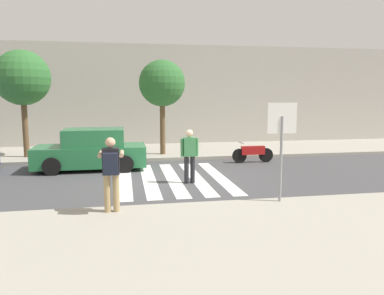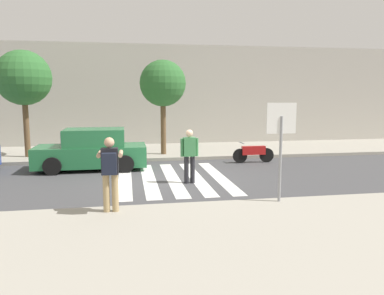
{
  "view_description": "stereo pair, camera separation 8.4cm",
  "coord_description": "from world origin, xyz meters",
  "px_view_note": "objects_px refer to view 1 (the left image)",
  "views": [
    {
      "loc": [
        -1.56,
        -12.17,
        2.81
      ],
      "look_at": [
        0.6,
        -0.2,
        1.1
      ],
      "focal_mm": 35.0,
      "sensor_mm": 36.0,
      "label": 1
    },
    {
      "loc": [
        -1.48,
        -12.18,
        2.81
      ],
      "look_at": [
        0.6,
        -0.2,
        1.1
      ],
      "focal_mm": 35.0,
      "sensor_mm": 36.0,
      "label": 2
    }
  ],
  "objects_px": {
    "photographer_with_backpack": "(111,168)",
    "motorcycle": "(253,153)",
    "street_tree_west": "(22,78)",
    "pedestrian_crossing": "(190,153)",
    "parked_car_green": "(92,150)",
    "street_tree_center": "(162,84)",
    "stop_sign": "(282,130)"
  },
  "relations": [
    {
      "from": "photographer_with_backpack",
      "to": "motorcycle",
      "type": "xyz_separation_m",
      "value": [
        5.58,
        6.25,
        -0.75
      ]
    },
    {
      "from": "street_tree_west",
      "to": "pedestrian_crossing",
      "type": "bearing_deg",
      "value": -41.48
    },
    {
      "from": "parked_car_green",
      "to": "pedestrian_crossing",
      "type": "bearing_deg",
      "value": -41.38
    },
    {
      "from": "photographer_with_backpack",
      "to": "street_tree_center",
      "type": "height_order",
      "value": "street_tree_center"
    },
    {
      "from": "pedestrian_crossing",
      "to": "street_tree_west",
      "type": "bearing_deg",
      "value": 138.52
    },
    {
      "from": "photographer_with_backpack",
      "to": "street_tree_center",
      "type": "relative_size",
      "value": 0.41
    },
    {
      "from": "pedestrian_crossing",
      "to": "motorcycle",
      "type": "bearing_deg",
      "value": 44.43
    },
    {
      "from": "photographer_with_backpack",
      "to": "parked_car_green",
      "type": "xyz_separation_m",
      "value": [
        -0.92,
        5.95,
        -0.44
      ]
    },
    {
      "from": "stop_sign",
      "to": "parked_car_green",
      "type": "xyz_separation_m",
      "value": [
        -5.08,
        5.78,
        -1.22
      ]
    },
    {
      "from": "stop_sign",
      "to": "parked_car_green",
      "type": "bearing_deg",
      "value": 131.34
    },
    {
      "from": "stop_sign",
      "to": "motorcycle",
      "type": "bearing_deg",
      "value": 76.83
    },
    {
      "from": "parked_car_green",
      "to": "street_tree_west",
      "type": "xyz_separation_m",
      "value": [
        -2.97,
        2.64,
        2.79
      ]
    },
    {
      "from": "photographer_with_backpack",
      "to": "street_tree_west",
      "type": "xyz_separation_m",
      "value": [
        -3.9,
        8.59,
        2.35
      ]
    },
    {
      "from": "street_tree_west",
      "to": "parked_car_green",
      "type": "bearing_deg",
      "value": -41.6
    },
    {
      "from": "stop_sign",
      "to": "parked_car_green",
      "type": "distance_m",
      "value": 7.79
    },
    {
      "from": "pedestrian_crossing",
      "to": "parked_car_green",
      "type": "height_order",
      "value": "pedestrian_crossing"
    },
    {
      "from": "pedestrian_crossing",
      "to": "parked_car_green",
      "type": "bearing_deg",
      "value": 138.62
    },
    {
      "from": "motorcycle",
      "to": "stop_sign",
      "type": "bearing_deg",
      "value": -103.17
    },
    {
      "from": "street_tree_west",
      "to": "stop_sign",
      "type": "bearing_deg",
      "value": -46.26
    },
    {
      "from": "stop_sign",
      "to": "street_tree_center",
      "type": "bearing_deg",
      "value": 104.7
    },
    {
      "from": "stop_sign",
      "to": "motorcycle",
      "type": "xyz_separation_m",
      "value": [
        1.42,
        6.08,
        -1.53
      ]
    },
    {
      "from": "motorcycle",
      "to": "street_tree_west",
      "type": "height_order",
      "value": "street_tree_west"
    },
    {
      "from": "photographer_with_backpack",
      "to": "street_tree_west",
      "type": "bearing_deg",
      "value": 114.4
    },
    {
      "from": "stop_sign",
      "to": "street_tree_west",
      "type": "bearing_deg",
      "value": 133.74
    },
    {
      "from": "motorcycle",
      "to": "street_tree_west",
      "type": "xyz_separation_m",
      "value": [
        -9.48,
        2.34,
        3.1
      ]
    },
    {
      "from": "street_tree_center",
      "to": "motorcycle",
      "type": "bearing_deg",
      "value": -30.36
    },
    {
      "from": "stop_sign",
      "to": "pedestrian_crossing",
      "type": "distance_m",
      "value": 3.56
    },
    {
      "from": "stop_sign",
      "to": "street_tree_center",
      "type": "xyz_separation_m",
      "value": [
        -2.14,
        8.17,
        1.36
      ]
    },
    {
      "from": "stop_sign",
      "to": "photographer_with_backpack",
      "type": "xyz_separation_m",
      "value": [
        -4.16,
        -0.17,
        -0.78
      ]
    },
    {
      "from": "parked_car_green",
      "to": "motorcycle",
      "type": "height_order",
      "value": "parked_car_green"
    },
    {
      "from": "pedestrian_crossing",
      "to": "motorcycle",
      "type": "height_order",
      "value": "pedestrian_crossing"
    },
    {
      "from": "photographer_with_backpack",
      "to": "stop_sign",
      "type": "bearing_deg",
      "value": 2.4
    }
  ]
}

